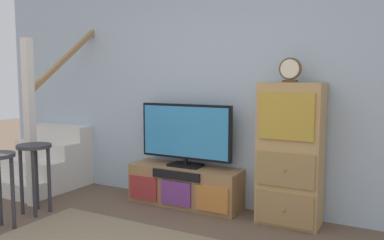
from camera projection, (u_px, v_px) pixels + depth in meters
The scene contains 7 objects.
back_wall at pixel (221, 81), 4.27m from camera, with size 6.40×0.12×2.70m, color #A8BCD1.
media_console at pixel (185, 186), 4.30m from camera, with size 1.26×0.38×0.43m.
television at pixel (186, 133), 4.26m from camera, with size 1.07×0.22×0.68m.
side_cabinet at pixel (290, 154), 3.71m from camera, with size 0.58×0.38×1.34m.
desk_clock at pixel (290, 70), 3.63m from camera, with size 0.20×0.08×0.23m.
staircase at pixel (58, 155), 5.21m from camera, with size 1.00×1.36×2.20m.
bar_stool_far at pixel (35, 162), 4.01m from camera, with size 0.34×0.34×0.71m.
Camera 1 is at (1.78, -1.45, 1.38)m, focal length 36.98 mm.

